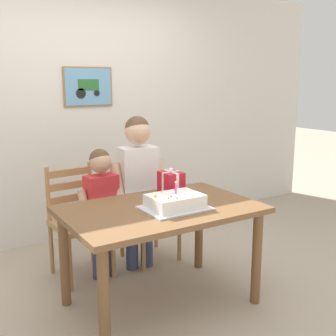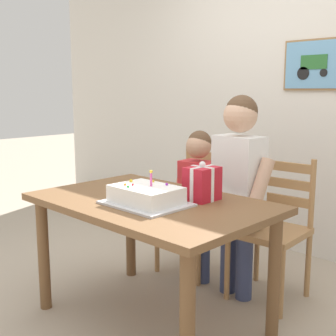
% 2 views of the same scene
% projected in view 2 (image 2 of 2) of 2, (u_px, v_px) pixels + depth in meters
% --- Properties ---
extents(ground_plane, '(20.00, 20.00, 0.00)m').
position_uv_depth(ground_plane, '(152.00, 320.00, 2.63)').
color(ground_plane, tan).
extents(back_wall, '(6.40, 0.11, 2.60)m').
position_uv_depth(back_wall, '(301.00, 96.00, 3.58)').
color(back_wall, silver).
rests_on(back_wall, ground).
extents(dining_table, '(1.35, 0.87, 0.74)m').
position_uv_depth(dining_table, '(151.00, 217.00, 2.52)').
color(dining_table, brown).
rests_on(dining_table, ground).
extents(birthday_cake, '(0.44, 0.34, 0.19)m').
position_uv_depth(birthday_cake, '(146.00, 196.00, 2.39)').
color(birthday_cake, silver).
rests_on(birthday_cake, dining_table).
extents(gift_box_red_large, '(0.15, 0.18, 0.22)m').
position_uv_depth(gift_box_red_large, '(202.00, 184.00, 2.48)').
color(gift_box_red_large, red).
rests_on(gift_box_red_large, dining_table).
extents(chair_left, '(0.45, 0.45, 0.92)m').
position_uv_depth(chair_left, '(196.00, 209.00, 3.32)').
color(chair_left, '#A87A4C').
rests_on(chair_left, ground).
extents(chair_right, '(0.44, 0.44, 0.92)m').
position_uv_depth(chair_right, '(273.00, 228.00, 2.87)').
color(chair_right, '#A87A4C').
rests_on(chair_right, ground).
extents(child_older, '(0.49, 0.29, 1.32)m').
position_uv_depth(child_older, '(238.00, 177.00, 2.82)').
color(child_older, '#38426B').
rests_on(child_older, ground).
extents(child_younger, '(0.40, 0.23, 1.08)m').
position_uv_depth(child_younger, '(198.00, 191.00, 3.08)').
color(child_younger, '#38426B').
rests_on(child_younger, ground).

